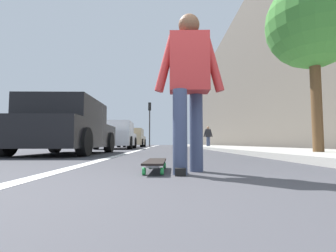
{
  "coord_description": "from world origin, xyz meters",
  "views": [
    {
      "loc": [
        -1.13,
        0.06,
        0.3
      ],
      "look_at": [
        8.14,
        -0.06,
        0.96
      ],
      "focal_mm": 26.22,
      "sensor_mm": 36.0,
      "label": 1
    }
  ],
  "objects_px": {
    "skater_person": "(189,81)",
    "parked_car_far": "(132,138)",
    "parked_car_near": "(67,128)",
    "traffic_light": "(150,116)",
    "street_tree_near": "(313,24)",
    "skateboard": "(155,163)",
    "parked_car_mid": "(117,136)",
    "pedestrian_distant": "(208,135)"
  },
  "relations": [
    {
      "from": "parked_car_near",
      "to": "parked_car_far",
      "type": "xyz_separation_m",
      "value": [
        13.34,
        -0.06,
        0.01
      ]
    },
    {
      "from": "parked_car_far",
      "to": "parked_car_mid",
      "type": "bearing_deg",
      "value": -179.91
    },
    {
      "from": "parked_car_mid",
      "to": "pedestrian_distant",
      "type": "distance_m",
      "value": 6.6
    },
    {
      "from": "street_tree_near",
      "to": "pedestrian_distant",
      "type": "relative_size",
      "value": 2.62
    },
    {
      "from": "parked_car_mid",
      "to": "traffic_light",
      "type": "height_order",
      "value": "traffic_light"
    },
    {
      "from": "street_tree_near",
      "to": "pedestrian_distant",
      "type": "distance_m",
      "value": 12.13
    },
    {
      "from": "skater_person",
      "to": "parked_car_near",
      "type": "height_order",
      "value": "skater_person"
    },
    {
      "from": "skateboard",
      "to": "pedestrian_distant",
      "type": "height_order",
      "value": "pedestrian_distant"
    },
    {
      "from": "skateboard",
      "to": "skater_person",
      "type": "xyz_separation_m",
      "value": [
        -0.15,
        -0.35,
        0.84
      ]
    },
    {
      "from": "skater_person",
      "to": "parked_car_far",
      "type": "height_order",
      "value": "skater_person"
    },
    {
      "from": "skateboard",
      "to": "skater_person",
      "type": "relative_size",
      "value": 0.52
    },
    {
      "from": "skater_person",
      "to": "parked_car_far",
      "type": "distance_m",
      "value": 17.94
    },
    {
      "from": "parked_car_mid",
      "to": "parked_car_far",
      "type": "distance_m",
      "value": 6.48
    },
    {
      "from": "parked_car_far",
      "to": "traffic_light",
      "type": "bearing_deg",
      "value": -14.8
    },
    {
      "from": "skater_person",
      "to": "parked_car_mid",
      "type": "relative_size",
      "value": 0.36
    },
    {
      "from": "street_tree_near",
      "to": "skateboard",
      "type": "bearing_deg",
      "value": 126.83
    },
    {
      "from": "skateboard",
      "to": "parked_car_mid",
      "type": "distance_m",
      "value": 11.37
    },
    {
      "from": "skater_person",
      "to": "street_tree_near",
      "type": "relative_size",
      "value": 0.42
    },
    {
      "from": "skateboard",
      "to": "parked_car_far",
      "type": "relative_size",
      "value": 0.2
    },
    {
      "from": "parked_car_near",
      "to": "traffic_light",
      "type": "distance_m",
      "value": 17.82
    },
    {
      "from": "parked_car_far",
      "to": "street_tree_near",
      "type": "height_order",
      "value": "street_tree_near"
    },
    {
      "from": "traffic_light",
      "to": "skateboard",
      "type": "bearing_deg",
      "value": -176.26
    },
    {
      "from": "parked_car_near",
      "to": "parked_car_far",
      "type": "distance_m",
      "value": 13.34
    },
    {
      "from": "skateboard",
      "to": "parked_car_far",
      "type": "bearing_deg",
      "value": 8.3
    },
    {
      "from": "parked_car_mid",
      "to": "skater_person",
      "type": "bearing_deg",
      "value": -165.52
    },
    {
      "from": "pedestrian_distant",
      "to": "parked_car_mid",
      "type": "bearing_deg",
      "value": 120.73
    },
    {
      "from": "skateboard",
      "to": "parked_car_mid",
      "type": "bearing_deg",
      "value": 12.98
    },
    {
      "from": "parked_car_mid",
      "to": "parked_car_far",
      "type": "height_order",
      "value": "parked_car_far"
    },
    {
      "from": "skateboard",
      "to": "traffic_light",
      "type": "relative_size",
      "value": 0.19
    },
    {
      "from": "parked_car_mid",
      "to": "street_tree_near",
      "type": "xyz_separation_m",
      "value": [
        -8.58,
        -5.87,
        2.17
      ]
    },
    {
      "from": "street_tree_near",
      "to": "pedestrian_distant",
      "type": "bearing_deg",
      "value": 0.94
    },
    {
      "from": "parked_car_near",
      "to": "traffic_light",
      "type": "height_order",
      "value": "traffic_light"
    },
    {
      "from": "parked_car_mid",
      "to": "street_tree_near",
      "type": "relative_size",
      "value": 1.17
    },
    {
      "from": "parked_car_far",
      "to": "pedestrian_distant",
      "type": "height_order",
      "value": "parked_car_far"
    },
    {
      "from": "traffic_light",
      "to": "street_tree_near",
      "type": "bearing_deg",
      "value": -166.23
    },
    {
      "from": "parked_car_near",
      "to": "parked_car_mid",
      "type": "height_order",
      "value": "parked_car_near"
    },
    {
      "from": "traffic_light",
      "to": "pedestrian_distant",
      "type": "relative_size",
      "value": 2.96
    },
    {
      "from": "skateboard",
      "to": "traffic_light",
      "type": "bearing_deg",
      "value": 3.74
    },
    {
      "from": "parked_car_near",
      "to": "parked_car_mid",
      "type": "relative_size",
      "value": 0.89
    },
    {
      "from": "parked_car_near",
      "to": "pedestrian_distant",
      "type": "bearing_deg",
      "value": -29.33
    },
    {
      "from": "skater_person",
      "to": "traffic_light",
      "type": "relative_size",
      "value": 0.37
    },
    {
      "from": "skater_person",
      "to": "parked_car_far",
      "type": "bearing_deg",
      "value": 9.32
    }
  ]
}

